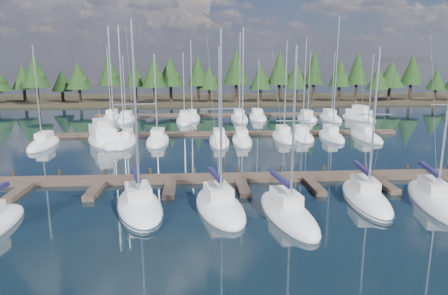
{
  "coord_description": "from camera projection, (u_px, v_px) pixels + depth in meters",
  "views": [
    {
      "loc": [
        -3.55,
        -16.08,
        10.49
      ],
      "look_at": [
        -1.11,
        22.0,
        2.09
      ],
      "focal_mm": 32.0,
      "sensor_mm": 36.0,
      "label": 1
    }
  ],
  "objects": [
    {
      "name": "motor_yacht_right",
      "position": [
        359.0,
        117.0,
        71.98
      ],
      "size": [
        5.47,
        8.68,
        4.11
      ],
      "color": "silver",
      "rests_on": "ground"
    },
    {
      "name": "front_sailboat_1",
      "position": [
        139.0,
        206.0,
        28.45
      ],
      "size": [
        5.23,
        9.2,
        13.81
      ],
      "color": "silver",
      "rests_on": "ground"
    },
    {
      "name": "back_docks",
      "position": [
        220.0,
        123.0,
        66.43
      ],
      "size": [
        50.0,
        21.8,
        0.4
      ],
      "color": "#48382D",
      "rests_on": "ground"
    },
    {
      "name": "front_sailboat_5",
      "position": [
        434.0,
        200.0,
        29.69
      ],
      "size": [
        4.35,
        9.68,
        13.5
      ],
      "color": "silver",
      "rests_on": "ground"
    },
    {
      "name": "tree_line",
      "position": [
        212.0,
        74.0,
        94.77
      ],
      "size": [
        186.07,
        11.48,
        12.61
      ],
      "color": "black",
      "rests_on": "far_shore"
    },
    {
      "name": "back_sailboat_rows",
      "position": [
        220.0,
        127.0,
        61.87
      ],
      "size": [
        45.68,
        31.64,
        16.67
      ],
      "color": "silver",
      "rests_on": "ground"
    },
    {
      "name": "front_sailboat_3",
      "position": [
        288.0,
        213.0,
        27.21
      ],
      "size": [
        3.95,
        8.98,
        12.18
      ],
      "color": "silver",
      "rests_on": "ground"
    },
    {
      "name": "ground",
      "position": [
        229.0,
        150.0,
        47.39
      ],
      "size": [
        260.0,
        260.0,
        0.0
      ],
      "primitive_type": "plane",
      "color": "black",
      "rests_on": "ground"
    },
    {
      "name": "motor_yacht_left",
      "position": [
        103.0,
        138.0,
        51.77
      ],
      "size": [
        7.0,
        10.46,
        4.99
      ],
      "color": "silver",
      "rests_on": "ground"
    },
    {
      "name": "front_sailboat_2",
      "position": [
        220.0,
        206.0,
        28.46
      ],
      "size": [
        4.55,
        8.42,
        13.28
      ],
      "color": "silver",
      "rests_on": "ground"
    },
    {
      "name": "far_shore",
      "position": [
        212.0,
        99.0,
        105.8
      ],
      "size": [
        220.0,
        30.0,
        0.6
      ],
      "primitive_type": "cube",
      "color": "#30291A",
      "rests_on": "ground"
    },
    {
      "name": "front_sailboat_4",
      "position": [
        366.0,
        198.0,
        30.16
      ],
      "size": [
        3.63,
        9.1,
        12.17
      ],
      "color": "silver",
      "rests_on": "ground"
    },
    {
      "name": "main_dock",
      "position": [
        240.0,
        180.0,
        35.02
      ],
      "size": [
        44.0,
        6.13,
        0.9
      ],
      "color": "#48382D",
      "rests_on": "ground"
    }
  ]
}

